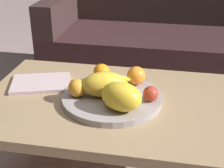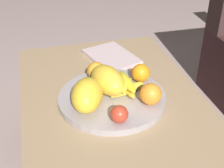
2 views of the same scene
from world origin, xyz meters
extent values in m
cube|color=#9F825E|center=(0.00, 0.00, 0.42)|extent=(1.14, 0.68, 0.04)
cylinder|color=#9F8565|center=(-0.53, -0.30, 0.20)|extent=(0.05, 0.05, 0.40)
cylinder|color=#998B5C|center=(-0.53, 0.30, 0.20)|extent=(0.05, 0.05, 0.40)
cylinder|color=#9F979A|center=(-0.04, -0.01, 0.45)|extent=(0.40, 0.40, 0.03)
ellipsoid|color=yellow|center=(-0.07, -0.02, 0.52)|extent=(0.19, 0.15, 0.10)
ellipsoid|color=yellow|center=(0.01, -0.11, 0.52)|extent=(0.18, 0.15, 0.11)
sphere|color=orange|center=(-0.12, 0.13, 0.50)|extent=(0.07, 0.07, 0.07)
sphere|color=orange|center=(0.04, 0.11, 0.51)|extent=(0.08, 0.08, 0.08)
sphere|color=orange|center=(-0.18, -0.04, 0.50)|extent=(0.07, 0.07, 0.07)
sphere|color=#B53824|center=(0.11, -0.02, 0.50)|extent=(0.06, 0.06, 0.06)
ellipsoid|color=yellow|center=(-0.04, 0.05, 0.48)|extent=(0.09, 0.15, 0.03)
ellipsoid|color=yellow|center=(-0.06, 0.05, 0.48)|extent=(0.15, 0.05, 0.03)
ellipsoid|color=gold|center=(-0.06, 0.04, 0.48)|extent=(0.13, 0.13, 0.03)
ellipsoid|color=gold|center=(-0.06, 0.04, 0.51)|extent=(0.15, 0.07, 0.03)
ellipsoid|color=yellow|center=(-0.05, 0.05, 0.51)|extent=(0.15, 0.05, 0.03)
cube|color=beige|center=(-0.38, 0.08, 0.45)|extent=(0.29, 0.25, 0.02)
camera|label=1|loc=(0.17, -1.13, 1.09)|focal=52.57mm
camera|label=2|loc=(0.90, -0.25, 1.13)|focal=51.25mm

